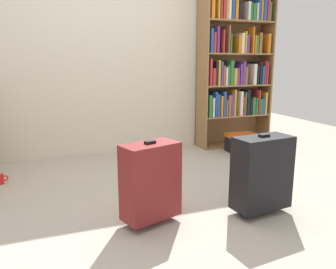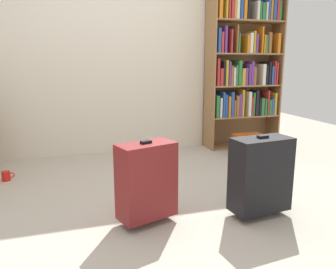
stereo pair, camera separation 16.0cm
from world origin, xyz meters
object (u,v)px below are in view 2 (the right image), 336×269
at_px(suitcase_dark_red, 147,181).
at_px(bookshelf, 243,65).
at_px(mug, 6,176).
at_px(storage_box, 250,143).
at_px(suitcase_black, 261,174).

bearing_deg(suitcase_dark_red, bookshelf, 46.07).
distance_m(mug, storage_box, 2.83).
relative_size(bookshelf, suitcase_black, 3.29).
height_order(storage_box, suitcase_dark_red, suitcase_dark_red).
relative_size(storage_box, suitcase_black, 0.59).
xyz_separation_m(mug, storage_box, (2.83, 0.20, 0.08)).
xyz_separation_m(storage_box, suitcase_black, (-0.88, -1.62, 0.20)).
bearing_deg(mug, bookshelf, 11.38).
xyz_separation_m(storage_box, suitcase_dark_red, (-1.72, -1.48, 0.20)).
bearing_deg(bookshelf, suitcase_black, -115.49).
bearing_deg(mug, suitcase_black, -35.99).
height_order(bookshelf, mug, bookshelf).
height_order(storage_box, suitcase_black, suitcase_black).
bearing_deg(bookshelf, storage_box, -101.58).
height_order(mug, suitcase_dark_red, suitcase_dark_red).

